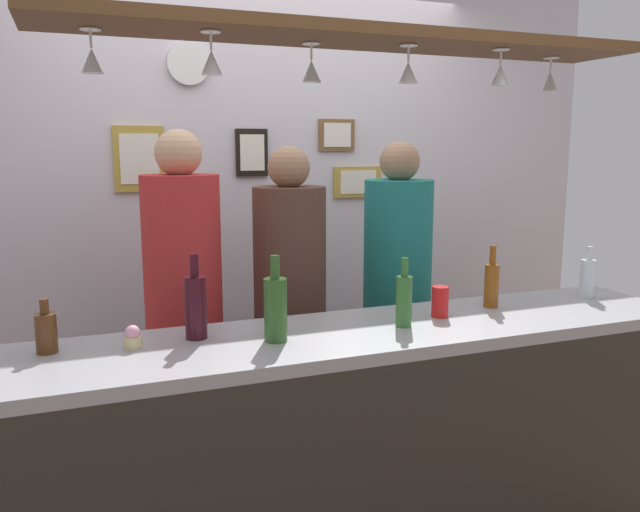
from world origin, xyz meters
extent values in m
cube|color=silver|center=(0.00, 1.10, 1.30)|extent=(4.40, 0.06, 2.60)
cube|color=#99999E|center=(0.00, -0.35, 0.97)|extent=(2.70, 0.55, 0.04)
cube|color=#2D2823|center=(0.00, -0.60, 0.47)|extent=(2.65, 0.04, 0.94)
cube|color=brown|center=(0.00, -0.30, 2.03)|extent=(2.20, 0.36, 0.04)
cylinder|color=silver|center=(-0.89, -0.25, 2.00)|extent=(0.06, 0.06, 0.00)
cylinder|color=silver|center=(-0.89, -0.25, 1.98)|extent=(0.01, 0.01, 0.06)
cone|color=silver|center=(-0.89, -0.25, 1.91)|extent=(0.07, 0.07, 0.08)
cylinder|color=silver|center=(-0.54, -0.34, 2.00)|extent=(0.06, 0.06, 0.00)
cylinder|color=silver|center=(-0.54, -0.34, 1.98)|extent=(0.01, 0.01, 0.06)
cone|color=silver|center=(-0.54, -0.34, 1.91)|extent=(0.07, 0.07, 0.08)
cylinder|color=silver|center=(-0.16, -0.24, 2.00)|extent=(0.06, 0.06, 0.00)
cylinder|color=silver|center=(-0.16, -0.24, 1.98)|extent=(0.01, 0.01, 0.06)
cone|color=silver|center=(-0.16, -0.24, 1.91)|extent=(0.07, 0.07, 0.08)
cylinder|color=silver|center=(0.17, -0.33, 2.00)|extent=(0.06, 0.06, 0.00)
cylinder|color=silver|center=(0.17, -0.33, 1.98)|extent=(0.01, 0.01, 0.06)
cone|color=silver|center=(0.17, -0.33, 1.91)|extent=(0.07, 0.07, 0.08)
cylinder|color=silver|center=(0.54, -0.36, 2.00)|extent=(0.06, 0.06, 0.00)
cylinder|color=silver|center=(0.54, -0.36, 1.98)|extent=(0.01, 0.01, 0.06)
cone|color=silver|center=(0.54, -0.36, 1.91)|extent=(0.07, 0.07, 0.08)
cylinder|color=silver|center=(0.87, -0.25, 2.00)|extent=(0.06, 0.06, 0.00)
cylinder|color=silver|center=(0.87, -0.25, 1.98)|extent=(0.01, 0.01, 0.06)
cone|color=silver|center=(0.87, -0.25, 1.91)|extent=(0.07, 0.07, 0.08)
cube|color=#2D334C|center=(-0.54, 0.37, 0.41)|extent=(0.17, 0.18, 0.82)
cylinder|color=red|center=(-0.54, 0.37, 1.18)|extent=(0.34, 0.34, 0.71)
sphere|color=tan|center=(-0.54, 0.37, 1.62)|extent=(0.20, 0.20, 0.20)
cube|color=#2D334C|center=(-0.05, 0.37, 0.39)|extent=(0.17, 0.18, 0.79)
cylinder|color=brown|center=(-0.05, 0.37, 1.13)|extent=(0.34, 0.34, 0.68)
sphere|color=#9E7556|center=(-0.05, 0.37, 1.56)|extent=(0.19, 0.19, 0.19)
cube|color=#2D334C|center=(0.52, 0.37, 0.40)|extent=(0.17, 0.18, 0.80)
cylinder|color=#1E7A75|center=(0.52, 0.37, 1.14)|extent=(0.34, 0.34, 0.69)
sphere|color=#9E7556|center=(0.52, 0.37, 1.58)|extent=(0.20, 0.20, 0.20)
cylinder|color=#380F19|center=(-0.60, -0.24, 1.10)|extent=(0.08, 0.08, 0.22)
cylinder|color=#380F19|center=(-0.60, -0.24, 1.25)|extent=(0.03, 0.03, 0.08)
cylinder|color=#2D5623|center=(-0.35, -0.37, 1.10)|extent=(0.08, 0.08, 0.22)
cylinder|color=#2D5623|center=(-0.35, -0.37, 1.25)|extent=(0.03, 0.03, 0.08)
cylinder|color=brown|center=(0.63, -0.25, 1.08)|extent=(0.06, 0.06, 0.18)
cylinder|color=brown|center=(0.63, -0.25, 1.21)|extent=(0.03, 0.03, 0.08)
cylinder|color=#336B2D|center=(0.15, -0.37, 1.08)|extent=(0.06, 0.06, 0.19)
cylinder|color=#336B2D|center=(0.15, -0.37, 1.21)|extent=(0.03, 0.03, 0.07)
cylinder|color=#512D14|center=(-1.08, -0.23, 1.05)|extent=(0.07, 0.07, 0.13)
cylinder|color=#512D14|center=(-1.08, -0.23, 1.14)|extent=(0.03, 0.03, 0.05)
cylinder|color=silver|center=(1.13, -0.26, 1.07)|extent=(0.06, 0.06, 0.17)
cylinder|color=silver|center=(1.13, -0.26, 1.19)|extent=(0.03, 0.03, 0.06)
cylinder|color=red|center=(0.35, -0.31, 1.05)|extent=(0.07, 0.07, 0.12)
cylinder|color=beige|center=(-0.82, -0.28, 1.01)|extent=(0.06, 0.06, 0.04)
sphere|color=pink|center=(-0.82, -0.28, 1.04)|extent=(0.05, 0.05, 0.05)
cube|color=black|center=(-0.03, 1.06, 1.62)|extent=(0.18, 0.02, 0.26)
cube|color=white|center=(-0.03, 1.05, 1.62)|extent=(0.14, 0.01, 0.20)
cube|color=#B29338|center=(0.61, 1.06, 1.44)|extent=(0.30, 0.02, 0.18)
cube|color=white|center=(0.61, 1.05, 1.44)|extent=(0.23, 0.01, 0.14)
cube|color=#B29338|center=(-0.64, 1.06, 1.59)|extent=(0.26, 0.02, 0.34)
cube|color=white|center=(-0.64, 1.05, 1.59)|extent=(0.20, 0.01, 0.26)
cube|color=brown|center=(0.48, 1.06, 1.72)|extent=(0.22, 0.02, 0.18)
cube|color=white|center=(0.48, 1.05, 1.72)|extent=(0.17, 0.01, 0.14)
cylinder|color=white|center=(-0.37, 1.05, 2.08)|extent=(0.22, 0.03, 0.22)
camera|label=1|loc=(-0.97, -2.40, 1.65)|focal=35.67mm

